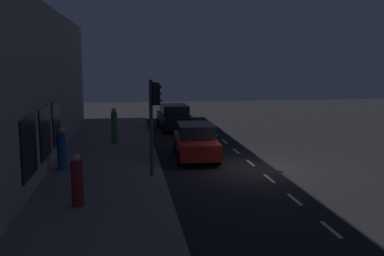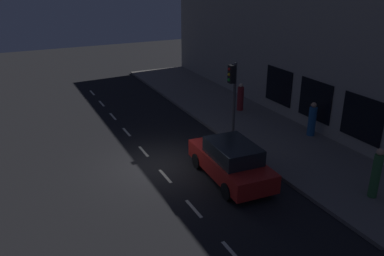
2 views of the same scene
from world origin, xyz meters
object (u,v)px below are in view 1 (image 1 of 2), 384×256
parked_car_1 (196,141)px  pedestrian_0 (62,150)px  traffic_light (154,110)px  parked_car_0 (174,117)px  pedestrian_1 (77,182)px  pedestrian_2 (114,126)px

parked_car_1 → pedestrian_0: size_ratio=2.59×
traffic_light → pedestrian_0: 4.32m
parked_car_0 → pedestrian_1: 15.99m
pedestrian_1 → parked_car_0: bearing=-156.4°
pedestrian_0 → parked_car_0: bearing=-177.8°
parked_car_0 → pedestrian_0: pedestrian_0 is taller
pedestrian_1 → pedestrian_2: 10.17m
pedestrian_1 → pedestrian_2: bearing=-144.4°
parked_car_0 → pedestrian_1: pedestrian_1 is taller
parked_car_1 → pedestrian_1: size_ratio=2.73×
pedestrian_1 → pedestrian_2: (-0.85, -10.13, 0.16)m
traffic_light → pedestrian_1: traffic_light is taller
parked_car_0 → pedestrian_2: 6.40m
parked_car_0 → pedestrian_0: 12.02m
pedestrian_2 → parked_car_0: bearing=60.6°
pedestrian_0 → pedestrian_1: bearing=43.5°
pedestrian_0 → traffic_light: bearing=96.7°
traffic_light → pedestrian_1: 4.40m
pedestrian_2 → traffic_light: bearing=-70.1°
parked_car_0 → pedestrian_0: bearing=59.5°
pedestrian_0 → pedestrian_2: bearing=-169.3°
pedestrian_1 → traffic_light: bearing=-178.4°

